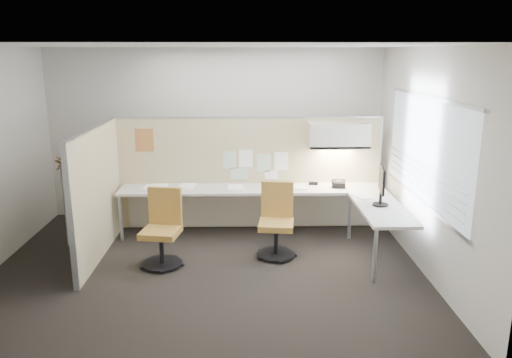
{
  "coord_description": "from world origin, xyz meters",
  "views": [
    {
      "loc": [
        0.49,
        -6.01,
        2.74
      ],
      "look_at": [
        0.64,
        0.8,
        0.99
      ],
      "focal_mm": 35.0,
      "sensor_mm": 36.0,
      "label": 1
    }
  ],
  "objects_px": {
    "desk": "(275,199)",
    "monitor": "(382,184)",
    "chair_left": "(163,230)",
    "chair_right": "(276,223)",
    "phone": "(338,184)"
  },
  "relations": [
    {
      "from": "monitor",
      "to": "phone",
      "type": "xyz_separation_m",
      "value": [
        -0.39,
        0.94,
        -0.25
      ]
    },
    {
      "from": "desk",
      "to": "chair_left",
      "type": "distance_m",
      "value": 1.81
    },
    {
      "from": "desk",
      "to": "chair_right",
      "type": "distance_m",
      "value": 0.7
    },
    {
      "from": "desk",
      "to": "monitor",
      "type": "xyz_separation_m",
      "value": [
        1.37,
        -0.79,
        0.43
      ]
    },
    {
      "from": "desk",
      "to": "monitor",
      "type": "bearing_deg",
      "value": -29.84
    },
    {
      "from": "monitor",
      "to": "chair_right",
      "type": "bearing_deg",
      "value": 95.32
    },
    {
      "from": "chair_left",
      "to": "monitor",
      "type": "height_order",
      "value": "monitor"
    },
    {
      "from": "chair_left",
      "to": "chair_right",
      "type": "bearing_deg",
      "value": 19.66
    },
    {
      "from": "monitor",
      "to": "chair_left",
      "type": "bearing_deg",
      "value": 102.8
    },
    {
      "from": "desk",
      "to": "chair_left",
      "type": "xyz_separation_m",
      "value": [
        -1.53,
        -0.96,
        -0.14
      ]
    },
    {
      "from": "chair_left",
      "to": "phone",
      "type": "distance_m",
      "value": 2.76
    },
    {
      "from": "desk",
      "to": "chair_right",
      "type": "xyz_separation_m",
      "value": [
        -0.02,
        -0.69,
        -0.14
      ]
    },
    {
      "from": "desk",
      "to": "monitor",
      "type": "distance_m",
      "value": 1.64
    },
    {
      "from": "chair_left",
      "to": "chair_right",
      "type": "xyz_separation_m",
      "value": [
        1.51,
        0.27,
        -0.0
      ]
    },
    {
      "from": "desk",
      "to": "phone",
      "type": "relative_size",
      "value": 16.86
    }
  ]
}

